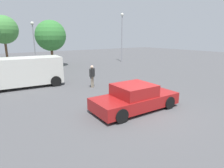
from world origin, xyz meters
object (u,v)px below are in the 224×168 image
at_px(sedan_foreground, 135,98).
at_px(light_post_far, 33,35).
at_px(light_post_mid, 122,29).
at_px(dog, 151,91).
at_px(van_white, 23,71).
at_px(pedestrian, 92,75).

bearing_deg(sedan_foreground, light_post_far, 90.93).
distance_m(light_post_mid, light_post_far, 11.90).
distance_m(dog, light_post_far, 19.72).
height_order(van_white, light_post_far, light_post_far).
xyz_separation_m(dog, van_white, (-5.92, 6.77, 0.84)).
relative_size(sedan_foreground, light_post_mid, 0.67).
relative_size(van_white, pedestrian, 3.38).
relative_size(dog, van_white, 0.13).
xyz_separation_m(sedan_foreground, van_white, (-3.56, 7.91, 0.55)).
bearing_deg(light_post_far, dog, -84.07).
distance_m(pedestrian, light_post_mid, 14.90).
bearing_deg(pedestrian, light_post_far, 145.11).
height_order(sedan_foreground, light_post_mid, light_post_mid).
xyz_separation_m(van_white, light_post_far, (3.92, 12.54, 2.62)).
relative_size(dog, light_post_mid, 0.10).
height_order(pedestrian, light_post_far, light_post_far).
bearing_deg(dog, sedan_foreground, 3.47).
distance_m(dog, pedestrian, 4.32).
relative_size(sedan_foreground, van_white, 0.83).
distance_m(sedan_foreground, dog, 2.64).
height_order(pedestrian, light_post_mid, light_post_mid).
bearing_deg(sedan_foreground, van_white, 116.15).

